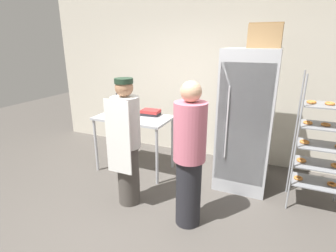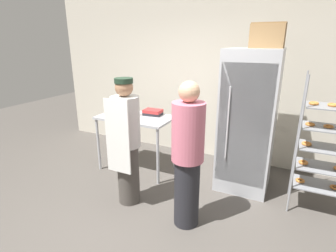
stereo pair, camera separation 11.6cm
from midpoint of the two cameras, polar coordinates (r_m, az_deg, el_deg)
ground_plane at (r=3.20m, az=-4.81°, el=-21.95°), size 14.00×14.00×0.00m
back_wall at (r=4.75m, az=10.04°, el=11.29°), size 6.40×0.12×3.04m
refrigerator at (r=3.81m, az=17.78°, el=0.83°), size 0.71×0.72×1.97m
baking_rack at (r=3.67m, az=31.69°, el=-3.87°), size 0.61×0.45×1.72m
prep_counter at (r=4.23m, az=-6.24°, el=0.73°), size 1.18×0.67×0.91m
donut_box at (r=4.19m, az=-8.13°, el=2.68°), size 0.26×0.21×0.25m
blender_pitcher at (r=4.50m, az=-9.15°, el=4.92°), size 0.14×0.14×0.32m
binder_stack at (r=4.24m, az=-2.53°, el=3.00°), size 0.30×0.23×0.09m
cardboard_storage_box at (r=3.74m, az=21.79°, el=17.79°), size 0.41×0.35×0.31m
person_baker at (r=3.32m, az=-8.03°, el=-3.34°), size 0.35×0.37×1.65m
person_customer at (r=2.89m, az=5.45°, el=-6.58°), size 0.36×0.36×1.68m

